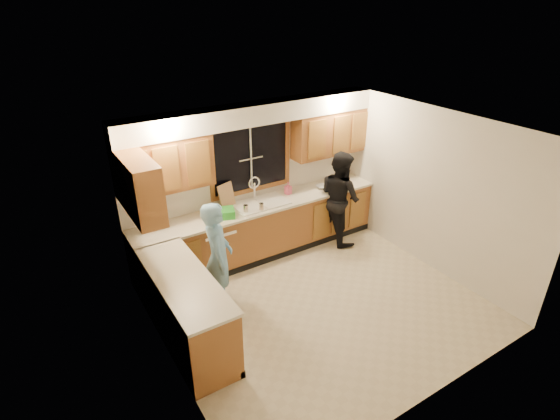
# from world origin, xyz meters

# --- Properties ---
(floor) EXTENTS (4.20, 4.20, 0.00)m
(floor) POSITION_xyz_m (0.00, 0.00, 0.00)
(floor) COLOR beige
(floor) RESTS_ON ground
(ceiling) EXTENTS (4.20, 4.20, 0.00)m
(ceiling) POSITION_xyz_m (0.00, 0.00, 2.50)
(ceiling) COLOR white
(wall_back) EXTENTS (4.20, 0.00, 4.20)m
(wall_back) POSITION_xyz_m (0.00, 1.90, 1.25)
(wall_back) COLOR silver
(wall_back) RESTS_ON ground
(wall_left) EXTENTS (0.00, 3.80, 3.80)m
(wall_left) POSITION_xyz_m (-2.10, 0.00, 1.25)
(wall_left) COLOR silver
(wall_left) RESTS_ON ground
(wall_right) EXTENTS (0.00, 3.80, 3.80)m
(wall_right) POSITION_xyz_m (2.10, 0.00, 1.25)
(wall_right) COLOR silver
(wall_right) RESTS_ON ground
(base_cabinets_back) EXTENTS (4.20, 0.60, 0.88)m
(base_cabinets_back) POSITION_xyz_m (0.00, 1.60, 0.44)
(base_cabinets_back) COLOR #9F602E
(base_cabinets_back) RESTS_ON ground
(base_cabinets_left) EXTENTS (0.60, 1.90, 0.88)m
(base_cabinets_left) POSITION_xyz_m (-1.80, 0.35, 0.44)
(base_cabinets_left) COLOR #9F602E
(base_cabinets_left) RESTS_ON ground
(countertop_back) EXTENTS (4.20, 0.63, 0.04)m
(countertop_back) POSITION_xyz_m (0.00, 1.58, 0.90)
(countertop_back) COLOR beige
(countertop_back) RESTS_ON base_cabinets_back
(countertop_left) EXTENTS (0.63, 1.90, 0.04)m
(countertop_left) POSITION_xyz_m (-1.79, 0.35, 0.90)
(countertop_left) COLOR beige
(countertop_left) RESTS_ON base_cabinets_left
(upper_cabinets_left) EXTENTS (1.35, 0.33, 0.75)m
(upper_cabinets_left) POSITION_xyz_m (-1.43, 1.73, 1.83)
(upper_cabinets_left) COLOR #9F602E
(upper_cabinets_left) RESTS_ON wall_back
(upper_cabinets_right) EXTENTS (1.35, 0.33, 0.75)m
(upper_cabinets_right) POSITION_xyz_m (1.43, 1.73, 1.83)
(upper_cabinets_right) COLOR #9F602E
(upper_cabinets_right) RESTS_ON wall_back
(upper_cabinets_return) EXTENTS (0.33, 0.90, 0.75)m
(upper_cabinets_return) POSITION_xyz_m (-1.94, 1.12, 1.83)
(upper_cabinets_return) COLOR #9F602E
(upper_cabinets_return) RESTS_ON wall_left
(soffit) EXTENTS (4.20, 0.35, 0.30)m
(soffit) POSITION_xyz_m (0.00, 1.72, 2.35)
(soffit) COLOR white
(soffit) RESTS_ON wall_back
(window_frame) EXTENTS (1.44, 0.03, 1.14)m
(window_frame) POSITION_xyz_m (0.00, 1.89, 1.60)
(window_frame) COLOR black
(window_frame) RESTS_ON wall_back
(sink) EXTENTS (0.86, 0.52, 0.57)m
(sink) POSITION_xyz_m (0.00, 1.60, 0.86)
(sink) COLOR white
(sink) RESTS_ON countertop_back
(dishwasher) EXTENTS (0.60, 0.56, 0.82)m
(dishwasher) POSITION_xyz_m (-0.85, 1.59, 0.41)
(dishwasher) COLOR white
(dishwasher) RESTS_ON floor
(stove) EXTENTS (0.58, 0.75, 0.90)m
(stove) POSITION_xyz_m (-1.80, -0.22, 0.45)
(stove) COLOR white
(stove) RESTS_ON floor
(man) EXTENTS (0.57, 0.69, 1.61)m
(man) POSITION_xyz_m (-1.18, 0.69, 0.80)
(man) COLOR #73ADD9
(man) RESTS_ON floor
(woman) EXTENTS (0.63, 0.80, 1.63)m
(woman) POSITION_xyz_m (1.37, 1.29, 0.82)
(woman) COLOR black
(woman) RESTS_ON floor
(knife_block) EXTENTS (0.11, 0.09, 0.20)m
(knife_block) POSITION_xyz_m (-1.74, 1.70, 1.02)
(knife_block) COLOR #A26B2C
(knife_block) RESTS_ON countertop_back
(cutting_board) EXTENTS (0.31, 0.20, 0.39)m
(cutting_board) POSITION_xyz_m (-0.50, 1.78, 1.12)
(cutting_board) COLOR tan
(cutting_board) RESTS_ON countertop_back
(dish_crate) EXTENTS (0.33, 0.32, 0.12)m
(dish_crate) POSITION_xyz_m (-0.67, 1.51, 0.98)
(dish_crate) COLOR green
(dish_crate) RESTS_ON countertop_back
(soap_bottle) EXTENTS (0.10, 0.11, 0.21)m
(soap_bottle) POSITION_xyz_m (0.59, 1.70, 1.02)
(soap_bottle) COLOR #E6577F
(soap_bottle) RESTS_ON countertop_back
(bowl) EXTENTS (0.21, 0.21, 0.05)m
(bowl) POSITION_xyz_m (1.21, 1.60, 0.94)
(bowl) COLOR silver
(bowl) RESTS_ON countertop_back
(can_left) EXTENTS (0.07, 0.07, 0.13)m
(can_left) POSITION_xyz_m (-0.35, 1.45, 0.99)
(can_left) COLOR #B9A88F
(can_left) RESTS_ON countertop_back
(can_right) EXTENTS (0.08, 0.08, 0.13)m
(can_right) POSITION_xyz_m (-0.11, 1.38, 0.99)
(can_right) COLOR #B9A88F
(can_right) RESTS_ON countertop_back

